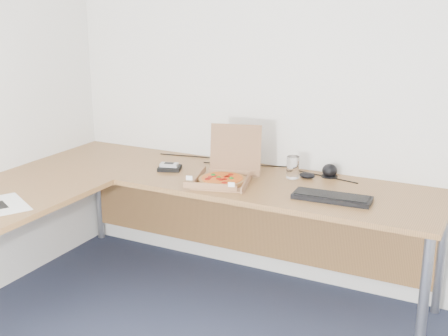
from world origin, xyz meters
The scene contains 11 objects.
room_shell centered at (0.00, 0.00, 1.25)m, with size 3.50×3.50×2.50m, color silver, non-canonical shape.
desk centered at (-0.82, 0.97, 0.70)m, with size 2.50×2.20×0.73m.
pizza_box centered at (-0.46, 1.29, 0.77)m, with size 0.30×0.35×0.31m.
drinking_glass centered at (-0.14, 1.55, 0.79)m, with size 0.07×0.07×0.13m, color white.
keyboard centered at (0.18, 1.28, 0.74)m, with size 0.40×0.14×0.03m, color black.
mouse centered at (-0.06, 1.58, 0.75)m, with size 0.09×0.06×0.03m, color black.
wallet centered at (-0.86, 1.37, 0.74)m, with size 0.13×0.11×0.02m, color black.
phone centered at (-0.87, 1.36, 0.76)m, with size 0.11×0.06×0.02m, color #B2B5BA.
paper_sheet centered at (-1.29, 0.45, 0.73)m, with size 0.32×0.23×0.00m, color white.
dome_speaker centered at (0.04, 1.67, 0.77)m, with size 0.10×0.10×0.08m, color black.
cable_bundle centered at (-0.47, 1.68, 0.73)m, with size 0.65×0.04×0.01m, color black, non-canonical shape.
Camera 1 is at (0.99, -1.54, 1.75)m, focal length 47.17 mm.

